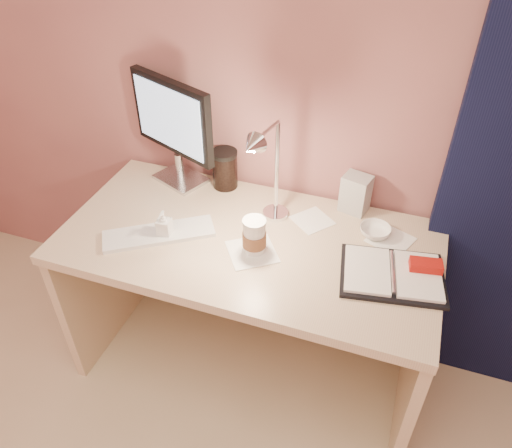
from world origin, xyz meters
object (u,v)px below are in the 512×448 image
(keyboard, at_px, (159,234))
(desk_lamp, at_px, (274,172))
(planner, at_px, (395,273))
(lotion_bottle, at_px, (164,224))
(monitor, at_px, (175,123))
(coffee_cup, at_px, (254,237))
(bowl, at_px, (375,231))
(desk, at_px, (255,270))
(dark_jar, at_px, (225,171))
(product_box, at_px, (356,194))

(keyboard, distance_m, desk_lamp, 0.50)
(planner, bearing_deg, lotion_bottle, 174.91)
(monitor, height_order, desk_lamp, monitor)
(coffee_cup, distance_m, desk_lamp, 0.24)
(monitor, bearing_deg, desk_lamp, -0.59)
(bowl, height_order, desk_lamp, desk_lamp)
(desk, distance_m, coffee_cup, 0.32)
(desk, xyz_separation_m, desk_lamp, (0.07, -0.01, 0.50))
(desk, height_order, lotion_bottle, lotion_bottle)
(bowl, bearing_deg, desk, -166.68)
(coffee_cup, bearing_deg, planner, 3.82)
(lotion_bottle, relative_size, dark_jar, 0.75)
(monitor, xyz_separation_m, keyboard, (0.09, -0.37, -0.26))
(bowl, xyz_separation_m, lotion_bottle, (-0.73, -0.26, 0.04))
(planner, height_order, product_box, product_box)
(coffee_cup, bearing_deg, dark_jar, 125.92)
(coffee_cup, height_order, dark_jar, dark_jar)
(desk, bearing_deg, monitor, 154.08)
(planner, height_order, lotion_bottle, lotion_bottle)
(coffee_cup, bearing_deg, monitor, 144.17)
(product_box, bearing_deg, monitor, -163.18)
(desk, xyz_separation_m, monitor, (-0.41, 0.20, 0.50))
(dark_jar, xyz_separation_m, desk_lamp, (0.28, -0.23, 0.20))
(lotion_bottle, distance_m, desk_lamp, 0.45)
(dark_jar, bearing_deg, desk, -46.59)
(dark_jar, bearing_deg, desk_lamp, -39.26)
(planner, relative_size, bowl, 3.33)
(lotion_bottle, height_order, dark_jar, dark_jar)
(planner, bearing_deg, desk_lamp, 159.80)
(keyboard, bearing_deg, lotion_bottle, -20.32)
(lotion_bottle, bearing_deg, desk_lamp, 22.53)
(monitor, bearing_deg, product_box, 25.47)
(coffee_cup, distance_m, dark_jar, 0.43)
(lotion_bottle, bearing_deg, coffee_cup, 5.67)
(coffee_cup, xyz_separation_m, lotion_bottle, (-0.34, -0.03, -0.01))
(monitor, height_order, dark_jar, monitor)
(monitor, bearing_deg, coffee_cup, -13.15)
(keyboard, bearing_deg, monitor, 69.93)
(monitor, distance_m, keyboard, 0.46)
(planner, relative_size, desk_lamp, 0.89)
(bowl, bearing_deg, coffee_cup, -149.66)
(keyboard, bearing_deg, product_box, -2.08)
(keyboard, xyz_separation_m, dark_jar, (0.11, 0.39, 0.07))
(planner, xyz_separation_m, dark_jar, (-0.75, 0.32, 0.06))
(coffee_cup, relative_size, bowl, 1.20)
(planner, bearing_deg, bowl, 106.83)
(planner, height_order, dark_jar, dark_jar)
(planner, bearing_deg, dark_jar, 147.28)
(desk, height_order, product_box, product_box)
(monitor, distance_m, dark_jar, 0.28)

